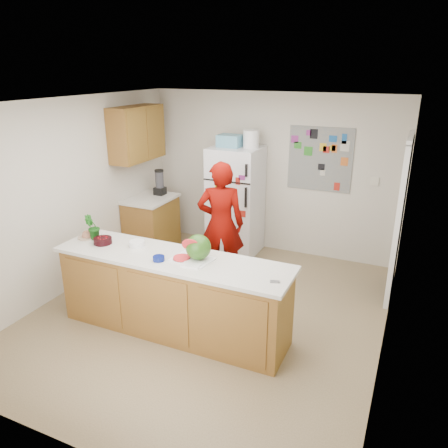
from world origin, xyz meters
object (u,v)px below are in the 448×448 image
at_px(refrigerator, 236,201).
at_px(watermelon, 198,247).
at_px(person, 221,225).
at_px(cherry_bowl, 103,241).

height_order(refrigerator, watermelon, refrigerator).
distance_m(person, watermelon, 1.30).
bearing_deg(cherry_bowl, watermelon, 2.39).
xyz_separation_m(refrigerator, watermelon, (0.56, -2.33, 0.22)).
height_order(person, cherry_bowl, person).
bearing_deg(watermelon, cherry_bowl, -177.61).
bearing_deg(refrigerator, watermelon, -76.59).
distance_m(watermelon, cherry_bowl, 1.22).
xyz_separation_m(refrigerator, cherry_bowl, (-0.66, -2.39, 0.11)).
relative_size(refrigerator, person, 0.99).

